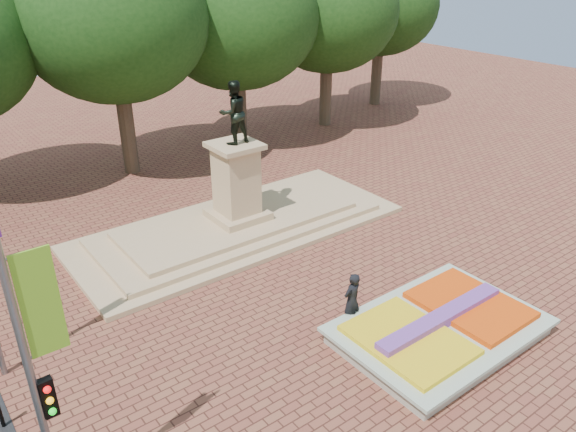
% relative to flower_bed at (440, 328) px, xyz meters
% --- Properties ---
extents(ground, '(90.00, 90.00, 0.00)m').
position_rel_flower_bed_xyz_m(ground, '(-1.03, 2.00, -0.38)').
color(ground, brown).
rests_on(ground, ground).
extents(flower_bed, '(6.30, 4.30, 0.91)m').
position_rel_flower_bed_xyz_m(flower_bed, '(0.00, 0.00, 0.00)').
color(flower_bed, gray).
rests_on(flower_bed, ground).
extents(monument, '(14.00, 6.00, 6.40)m').
position_rel_flower_bed_xyz_m(monument, '(-1.03, 10.00, 0.50)').
color(monument, tan).
rests_on(monument, ground).
extents(tree_row_back, '(44.80, 8.80, 10.43)m').
position_rel_flower_bed_xyz_m(tree_row_back, '(1.31, 20.00, 6.29)').
color(tree_row_back, '#36271D').
rests_on(tree_row_back, ground).
extents(banner_poles, '(0.88, 11.17, 7.00)m').
position_rel_flower_bed_xyz_m(banner_poles, '(-11.10, 0.69, 3.50)').
color(banner_poles, slate).
rests_on(banner_poles, ground).
extents(pedestrian, '(0.75, 0.54, 1.91)m').
position_rel_flower_bed_xyz_m(pedestrian, '(-1.75, 2.17, 0.58)').
color(pedestrian, black).
rests_on(pedestrian, ground).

